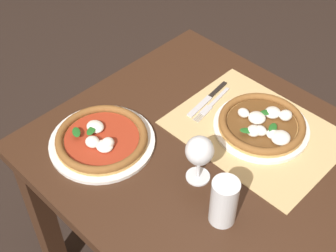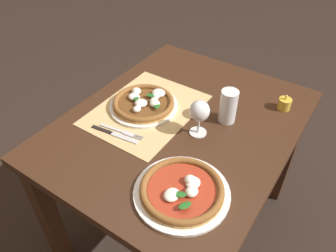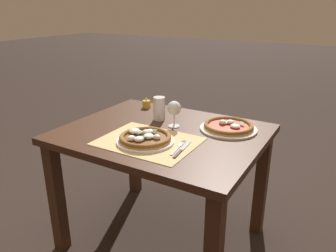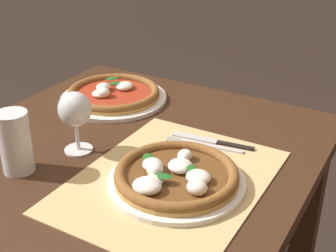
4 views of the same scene
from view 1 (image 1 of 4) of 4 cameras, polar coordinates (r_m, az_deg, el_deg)
dining_table at (r=1.48m, az=6.58°, el=-7.38°), size 1.11×0.89×0.74m
paper_placemat at (r=1.49m, az=10.61°, el=-0.59°), size 0.50×0.39×0.00m
pizza_near at (r=1.48m, az=11.42°, el=0.20°), size 0.30×0.30×0.05m
pizza_far at (r=1.43m, az=-8.08°, el=-1.61°), size 0.32×0.32×0.05m
wine_glass at (r=1.27m, az=3.87°, el=-3.22°), size 0.08×0.08×0.16m
pint_glass at (r=1.21m, az=6.81°, el=-9.22°), size 0.07×0.07×0.15m
fork at (r=1.56m, az=5.38°, el=2.64°), size 0.05×0.20×0.00m
knife at (r=1.58m, az=4.87°, el=3.32°), size 0.04×0.22×0.01m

